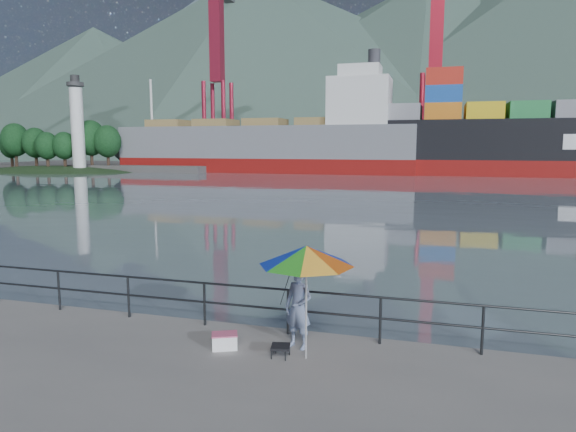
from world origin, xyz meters
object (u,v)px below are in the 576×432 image
(cooler_bag, at_px, (225,342))
(bulk_carrier, at_px, (275,144))
(fisherman, at_px, (298,308))
(beach_umbrella, at_px, (306,256))

(cooler_bag, bearing_deg, bulk_carrier, 82.71)
(fisherman, bearing_deg, cooler_bag, -142.10)
(fisherman, distance_m, cooler_bag, 1.66)
(fisherman, height_order, beach_umbrella, beach_umbrella)
(fisherman, xyz_separation_m, beach_umbrella, (0.29, -0.50, 1.21))
(fisherman, bearing_deg, beach_umbrella, -41.10)
(fisherman, relative_size, beach_umbrella, 0.75)
(cooler_bag, xyz_separation_m, bulk_carrier, (-20.84, 69.11, 4.04))
(cooler_bag, relative_size, bulk_carrier, 0.01)
(beach_umbrella, bearing_deg, fisherman, 120.01)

